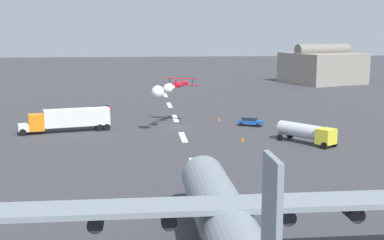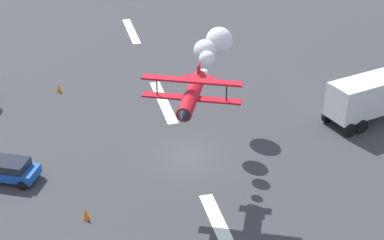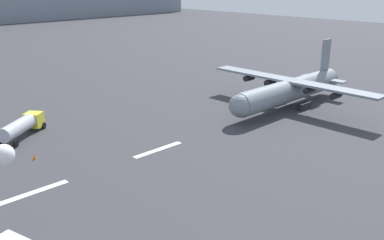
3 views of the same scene
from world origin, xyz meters
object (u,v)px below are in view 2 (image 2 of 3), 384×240
at_px(airport_staff_sedan, 8,169).
at_px(traffic_cone_far, 59,88).
at_px(stunt_biplane_red, 208,58).
at_px(traffic_cone_near, 86,214).

bearing_deg(airport_staff_sedan, traffic_cone_far, -16.86).
bearing_deg(stunt_biplane_red, airport_staff_sedan, 95.82).
relative_size(stunt_biplane_red, traffic_cone_near, 17.44).
height_order(airport_staff_sedan, traffic_cone_near, airport_staff_sedan).
bearing_deg(traffic_cone_far, stunt_biplane_red, -137.28).
relative_size(airport_staff_sedan, traffic_cone_near, 5.93).
height_order(stunt_biplane_red, traffic_cone_far, stunt_biplane_red).
bearing_deg(stunt_biplane_red, traffic_cone_far, 42.72).
xyz_separation_m(airport_staff_sedan, traffic_cone_far, (12.83, -3.89, -0.44)).
xyz_separation_m(stunt_biplane_red, traffic_cone_near, (-7.01, 9.72, -6.50)).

